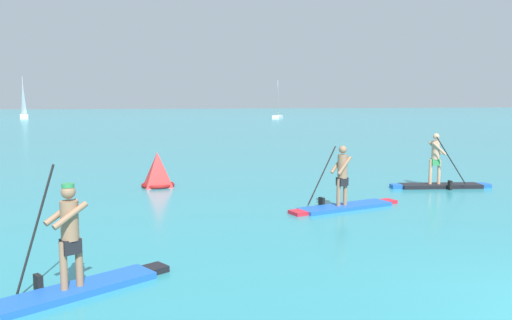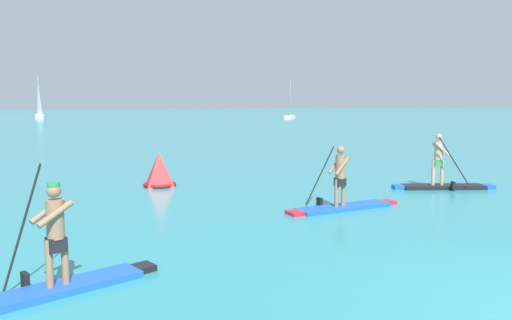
{
  "view_description": "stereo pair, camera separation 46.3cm",
  "coord_description": "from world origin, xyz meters",
  "px_view_note": "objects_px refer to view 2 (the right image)",
  "views": [
    {
      "loc": [
        -6.31,
        -4.45,
        2.86
      ],
      "look_at": [
        -1.64,
        10.22,
        1.07
      ],
      "focal_mm": 34.86,
      "sensor_mm": 36.0,
      "label": 1
    },
    {
      "loc": [
        -5.86,
        -4.58,
        2.86
      ],
      "look_at": [
        -1.64,
        10.22,
        1.07
      ],
      "focal_mm": 34.86,
      "sensor_mm": 36.0,
      "label": 2
    }
  ],
  "objects_px": {
    "sailboat_left_horizon": "(39,113)",
    "paddleboarder_near_left": "(54,270)",
    "paddleboarder_far_right": "(443,178)",
    "race_marker_buoy": "(159,171)",
    "sailboat_right_horizon": "(290,113)",
    "paddleboarder_mid_center": "(342,196)"
  },
  "relations": [
    {
      "from": "race_marker_buoy",
      "to": "sailboat_left_horizon",
      "type": "relative_size",
      "value": 0.18
    },
    {
      "from": "paddleboarder_far_right",
      "to": "race_marker_buoy",
      "type": "bearing_deg",
      "value": 175.08
    },
    {
      "from": "sailboat_left_horizon",
      "to": "paddleboarder_near_left",
      "type": "bearing_deg",
      "value": 0.88
    },
    {
      "from": "paddleboarder_mid_center",
      "to": "sailboat_left_horizon",
      "type": "height_order",
      "value": "sailboat_left_horizon"
    },
    {
      "from": "race_marker_buoy",
      "to": "paddleboarder_near_left",
      "type": "bearing_deg",
      "value": -104.35
    },
    {
      "from": "paddleboarder_far_right",
      "to": "paddleboarder_mid_center",
      "type": "bearing_deg",
      "value": -142.64
    },
    {
      "from": "paddleboarder_near_left",
      "to": "paddleboarder_mid_center",
      "type": "bearing_deg",
      "value": -174.29
    },
    {
      "from": "paddleboarder_mid_center",
      "to": "race_marker_buoy",
      "type": "height_order",
      "value": "paddleboarder_mid_center"
    },
    {
      "from": "paddleboarder_far_right",
      "to": "sailboat_left_horizon",
      "type": "bearing_deg",
      "value": 119.9
    },
    {
      "from": "paddleboarder_mid_center",
      "to": "sailboat_left_horizon",
      "type": "xyz_separation_m",
      "value": [
        -18.55,
        83.66,
        0.66
      ]
    },
    {
      "from": "paddleboarder_near_left",
      "to": "paddleboarder_far_right",
      "type": "bearing_deg",
      "value": -177.65
    },
    {
      "from": "paddleboarder_mid_center",
      "to": "sailboat_left_horizon",
      "type": "bearing_deg",
      "value": -88.52
    },
    {
      "from": "paddleboarder_far_right",
      "to": "sailboat_right_horizon",
      "type": "xyz_separation_m",
      "value": [
        19.6,
        69.32,
        0.7
      ]
    },
    {
      "from": "sailboat_right_horizon",
      "to": "race_marker_buoy",
      "type": "bearing_deg",
      "value": -173.99
    },
    {
      "from": "paddleboarder_far_right",
      "to": "paddleboarder_near_left",
      "type": "bearing_deg",
      "value": -137.33
    },
    {
      "from": "paddleboarder_near_left",
      "to": "race_marker_buoy",
      "type": "distance_m",
      "value": 9.63
    },
    {
      "from": "race_marker_buoy",
      "to": "sailboat_right_horizon",
      "type": "bearing_deg",
      "value": 66.62
    },
    {
      "from": "race_marker_buoy",
      "to": "sailboat_right_horizon",
      "type": "xyz_separation_m",
      "value": [
        28.63,
        66.21,
        0.53
      ]
    },
    {
      "from": "paddleboarder_near_left",
      "to": "sailboat_left_horizon",
      "type": "distance_m",
      "value": 88.68
    },
    {
      "from": "race_marker_buoy",
      "to": "sailboat_right_horizon",
      "type": "height_order",
      "value": "sailboat_right_horizon"
    },
    {
      "from": "sailboat_right_horizon",
      "to": "paddleboarder_near_left",
      "type": "bearing_deg",
      "value": -172.93
    },
    {
      "from": "paddleboarder_near_left",
      "to": "sailboat_right_horizon",
      "type": "bearing_deg",
      "value": -138.59
    }
  ]
}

